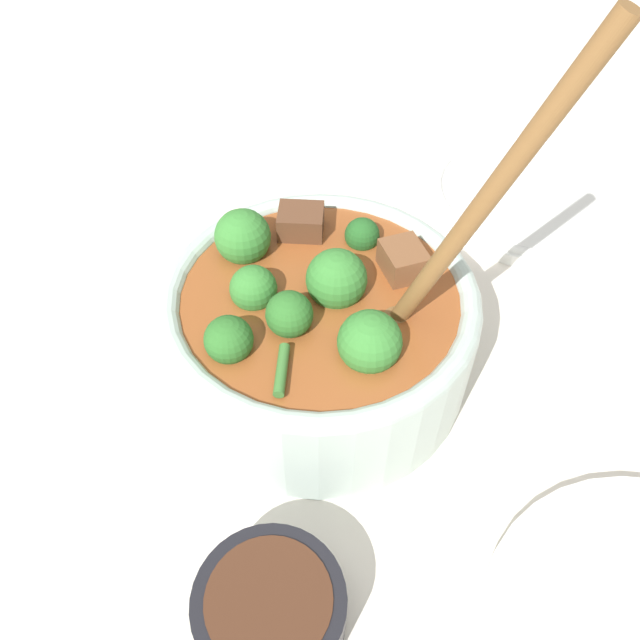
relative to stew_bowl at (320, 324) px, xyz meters
name	(u,v)px	position (x,y,z in m)	size (l,w,h in m)	color
ground_plane	(320,368)	(0.00, 0.00, -0.05)	(4.00, 4.00, 0.00)	silver
stew_bowl	(320,324)	(0.00, 0.00, 0.00)	(0.22, 0.22, 0.30)	#B2C6BC
condiment_bowl	(270,609)	(-0.10, -0.16, -0.03)	(0.09, 0.09, 0.04)	black
empty_plate	(532,194)	(0.28, 0.12, -0.04)	(0.21, 0.21, 0.02)	white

